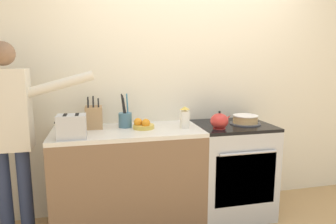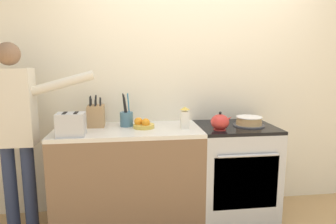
{
  "view_description": "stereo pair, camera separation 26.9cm",
  "coord_description": "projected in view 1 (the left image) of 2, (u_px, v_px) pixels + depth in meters",
  "views": [
    {
      "loc": [
        -0.93,
        -2.3,
        1.52
      ],
      "look_at": [
        -0.32,
        0.28,
        1.06
      ],
      "focal_mm": 32.0,
      "sensor_mm": 36.0,
      "label": 1
    },
    {
      "loc": [
        -0.67,
        -2.35,
        1.52
      ],
      "look_at": [
        -0.32,
        0.28,
        1.06
      ],
      "focal_mm": 32.0,
      "sensor_mm": 36.0,
      "label": 2
    }
  ],
  "objects": [
    {
      "name": "toaster",
      "position": [
        72.0,
        127.0,
        2.36
      ],
      "size": [
        0.24,
        0.16,
        0.19
      ],
      "color": "#B7BABF",
      "rests_on": "counter_cabinet"
    },
    {
      "name": "counter_cabinet",
      "position": [
        129.0,
        178.0,
        2.74
      ],
      "size": [
        1.32,
        0.62,
        0.91
      ],
      "color": "brown",
      "rests_on": "ground_plane"
    },
    {
      "name": "utensil_crock",
      "position": [
        125.0,
        119.0,
        2.75
      ],
      "size": [
        0.12,
        0.12,
        0.31
      ],
      "color": "#477084",
      "rests_on": "counter_cabinet"
    },
    {
      "name": "stove_range",
      "position": [
        231.0,
        169.0,
        2.97
      ],
      "size": [
        0.71,
        0.65,
        0.91
      ],
      "color": "#B7BABF",
      "rests_on": "ground_plane"
    },
    {
      "name": "fruit_bowl",
      "position": [
        143.0,
        125.0,
        2.7
      ],
      "size": [
        0.19,
        0.19,
        0.1
      ],
      "color": "gold",
      "rests_on": "counter_cabinet"
    },
    {
      "name": "tea_kettle",
      "position": [
        220.0,
        121.0,
        2.7
      ],
      "size": [
        0.2,
        0.16,
        0.16
      ],
      "color": "red",
      "rests_on": "stove_range"
    },
    {
      "name": "layer_cake",
      "position": [
        245.0,
        120.0,
        2.9
      ],
      "size": [
        0.3,
        0.3,
        0.09
      ],
      "color": "#4C4C51",
      "rests_on": "stove_range"
    },
    {
      "name": "knife_block",
      "position": [
        94.0,
        117.0,
        2.72
      ],
      "size": [
        0.15,
        0.18,
        0.29
      ],
      "color": "tan",
      "rests_on": "counter_cabinet"
    },
    {
      "name": "milk_carton",
      "position": [
        185.0,
        118.0,
        2.71
      ],
      "size": [
        0.07,
        0.07,
        0.2
      ],
      "color": "white",
      "rests_on": "counter_cabinet"
    },
    {
      "name": "person_baker",
      "position": [
        10.0,
        126.0,
        2.42
      ],
      "size": [
        0.94,
        0.2,
        1.67
      ],
      "rotation": [
        0.0,
        0.0,
        0.11
      ],
      "color": "#283351",
      "rests_on": "ground_plane"
    },
    {
      "name": "wall_back",
      "position": [
        191.0,
        82.0,
        3.07
      ],
      "size": [
        8.0,
        0.04,
        2.6
      ],
      "color": "silver",
      "rests_on": "ground_plane"
    }
  ]
}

